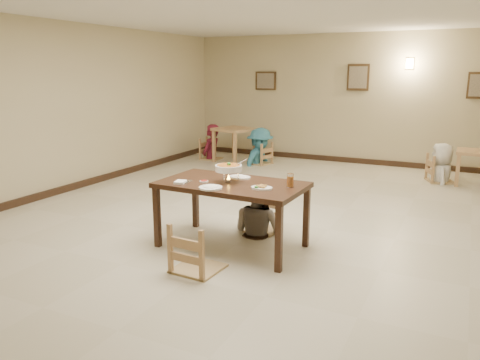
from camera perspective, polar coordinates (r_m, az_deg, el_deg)
The scene contains 29 objects.
floor at distance 6.91m, azimuth 3.62°, elevation -4.95°, with size 10.00×10.00×0.00m, color beige.
ceiling at distance 6.62m, azimuth 4.02°, elevation 20.55°, with size 10.00×10.00×0.00m, color silver.
wall_back at distance 11.37m, azimuth 13.61°, elevation 9.55°, with size 10.00×10.00×0.00m, color #BFB18B.
wall_left at distance 8.92m, azimuth -20.95°, elevation 8.16°, with size 10.00×10.00×0.00m, color #BFB18B.
baseboard_back at distance 11.51m, azimuth 13.19°, elevation 2.38°, with size 8.00×0.06×0.12m, color black.
baseboard_left at distance 9.12m, azimuth -20.08°, elevation -0.87°, with size 0.06×10.00×0.12m, color black.
picture_a at distance 11.99m, azimuth 3.15°, elevation 11.98°, with size 0.55×0.04×0.45m.
picture_b at distance 11.29m, azimuth 14.20°, elevation 12.04°, with size 0.50×0.04×0.60m.
picture_c at distance 11.04m, azimuth 27.13°, elevation 10.22°, with size 0.45×0.04×0.55m.
wall_sconce at distance 11.11m, azimuth 19.99°, elevation 13.20°, with size 0.16×0.05×0.22m, color #FFD88C.
main_table at distance 5.70m, azimuth -1.02°, elevation -1.12°, with size 1.78×1.03×0.82m.
chair_far at distance 6.36m, azimuth 2.83°, elevation -2.35°, with size 0.42×0.42×0.90m.
chair_near at distance 5.10m, azimuth -5.23°, elevation -5.44°, with size 0.49×0.49×1.05m.
main_diner at distance 6.17m, azimuth 2.26°, elevation 0.37°, with size 0.76×0.59×1.56m, color gray.
curry_warmer at distance 5.67m, azimuth -1.40°, elevation 1.44°, with size 0.37×0.33×0.29m.
rice_plate_far at distance 5.91m, azimuth -0.04°, elevation 0.37°, with size 0.29×0.29×0.06m.
rice_plate_near at distance 5.40m, azimuth -3.61°, elevation -0.91°, with size 0.27×0.27×0.06m.
fried_plate at distance 5.38m, azimuth 2.64°, elevation -0.90°, with size 0.25×0.25×0.06m.
chili_dish at distance 5.71m, azimuth -4.42°, elevation -0.16°, with size 0.11×0.11×0.02m.
napkin_cutlery at distance 5.69m, azimuth -7.23°, elevation -0.25°, with size 0.17×0.25×0.03m.
drink_glass at distance 5.48m, azimuth 6.14°, elevation -0.09°, with size 0.08×0.08×0.16m.
bg_table_left at distance 11.22m, azimuth -0.68°, elevation 5.64°, with size 1.02×1.02×0.82m.
bg_table_right at distance 9.96m, azimuth 26.74°, elevation 2.47°, with size 0.68×0.68×0.67m.
bg_chair_ll at distance 11.59m, azimuth -3.56°, elevation 4.94°, with size 0.46×0.46×0.99m.
bg_chair_lr at distance 10.98m, azimuth 2.47°, elevation 4.45°, with size 0.46×0.46×0.97m.
bg_chair_rl at distance 10.00m, azimuth 23.44°, elevation 2.65°, with size 0.48×0.48×1.02m.
bg_diner_a at distance 11.54m, azimuth -3.58°, elevation 6.81°, with size 0.64×0.42×1.74m, color maroon.
bg_diner_b at distance 10.93m, azimuth 2.49°, elevation 6.36°, with size 1.10×0.63×1.71m, color teal.
bg_diner_c at distance 9.96m, azimuth 23.58°, elevation 4.14°, with size 0.75×0.49×1.54m, color silver.
Camera 1 is at (2.50, -6.08, 2.15)m, focal length 35.00 mm.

